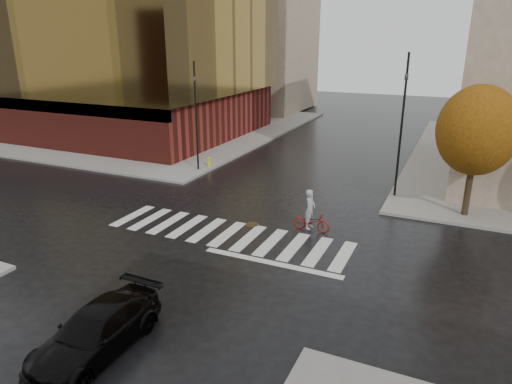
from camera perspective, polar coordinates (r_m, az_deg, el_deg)
ground at (r=21.01m, az=-4.25°, el=-5.76°), size 120.00×120.00×0.00m
sidewalk_nw at (r=49.14m, az=-14.16°, el=8.08°), size 30.00×30.00×0.15m
crosswalk at (r=21.40m, az=-3.61°, el=-5.25°), size 12.00×3.00×0.01m
office_glass at (r=46.74m, az=-18.37°, el=17.34°), size 27.00×19.00×16.00m
building_nw_far at (r=59.38m, az=-0.71°, el=20.15°), size 14.00×12.00×20.00m
tree_ne_a at (r=24.46m, az=25.94°, el=6.90°), size 3.80×3.80×6.50m
sedan at (r=14.50m, az=-19.36°, el=-16.11°), size 1.87×4.54×1.31m
cyclist at (r=21.62m, az=6.90°, el=-3.12°), size 1.81×0.71×2.03m
traffic_light_nw at (r=30.65m, az=-7.54°, el=10.15°), size 0.22×0.20×7.14m
traffic_light_ne at (r=26.17m, az=17.85°, el=9.04°), size 0.21×0.23×7.84m
fire_hydrant at (r=32.09m, az=-5.91°, el=3.88°), size 0.24×0.24×0.66m
manhole at (r=22.39m, az=-0.50°, el=-4.08°), size 0.75×0.75×0.01m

